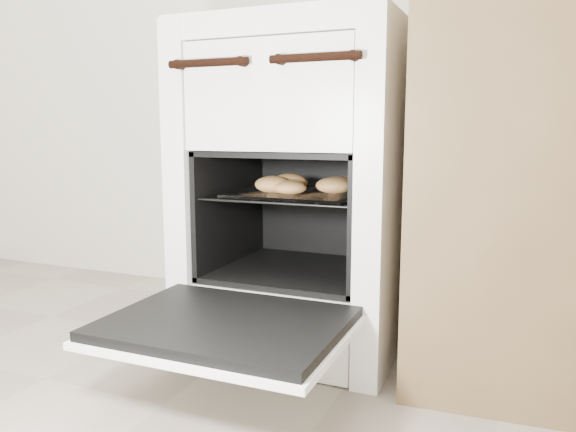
% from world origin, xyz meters
% --- Properties ---
extents(stove, '(0.55, 0.61, 0.85)m').
position_xyz_m(stove, '(0.14, 1.19, 0.41)').
color(stove, white).
rests_on(stove, ground).
extents(oven_door, '(0.50, 0.39, 0.03)m').
position_xyz_m(oven_door, '(0.14, 0.73, 0.18)').
color(oven_door, black).
rests_on(oven_door, stove).
extents(oven_rack, '(0.40, 0.39, 0.01)m').
position_xyz_m(oven_rack, '(0.14, 1.13, 0.41)').
color(oven_rack, black).
rests_on(oven_rack, stove).
extents(foil_sheet, '(0.31, 0.28, 0.01)m').
position_xyz_m(foil_sheet, '(0.14, 1.11, 0.42)').
color(foil_sheet, white).
rests_on(foil_sheet, oven_rack).
extents(baked_rolls, '(0.28, 0.26, 0.05)m').
position_xyz_m(baked_rolls, '(0.16, 1.12, 0.44)').
color(baked_rolls, tan).
rests_on(baked_rolls, foil_sheet).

